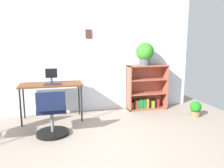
% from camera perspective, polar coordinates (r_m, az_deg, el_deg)
% --- Properties ---
extents(ground_plane, '(6.24, 6.24, 0.00)m').
position_cam_1_polar(ground_plane, '(3.02, -5.34, -18.56)').
color(ground_plane, gray).
extents(wall_back, '(5.20, 0.12, 2.50)m').
position_cam_1_polar(wall_back, '(4.78, -9.73, 7.79)').
color(wall_back, silver).
rests_on(wall_back, ground_plane).
extents(desk, '(1.14, 0.52, 0.71)m').
position_cam_1_polar(desk, '(4.37, -15.05, -0.66)').
color(desk, brown).
rests_on(desk, ground_plane).
extents(monitor, '(0.22, 0.18, 0.28)m').
position_cam_1_polar(monitor, '(4.38, -15.01, 1.87)').
color(monitor, '#262628').
rests_on(monitor, desk).
extents(keyboard, '(0.32, 0.11, 0.02)m').
position_cam_1_polar(keyboard, '(4.24, -14.69, -0.04)').
color(keyboard, '#252333').
rests_on(keyboard, desk).
extents(office_chair, '(0.52, 0.55, 0.75)m').
position_cam_1_polar(office_chair, '(3.70, -14.92, -7.84)').
color(office_chair, black).
rests_on(office_chair, ground_plane).
extents(bookshelf_low, '(0.87, 0.30, 0.98)m').
position_cam_1_polar(bookshelf_low, '(5.08, 8.55, -1.42)').
color(bookshelf_low, '#9F523E').
rests_on(bookshelf_low, ground_plane).
extents(potted_plant_on_shelf, '(0.38, 0.38, 0.48)m').
position_cam_1_polar(potted_plant_on_shelf, '(4.89, 8.30, 7.81)').
color(potted_plant_on_shelf, '#474C51').
rests_on(potted_plant_on_shelf, bookshelf_low).
extents(potted_plant_floor, '(0.22, 0.22, 0.31)m').
position_cam_1_polar(potted_plant_floor, '(4.82, 20.30, -5.83)').
color(potted_plant_floor, '#9E6642').
rests_on(potted_plant_floor, ground_plane).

